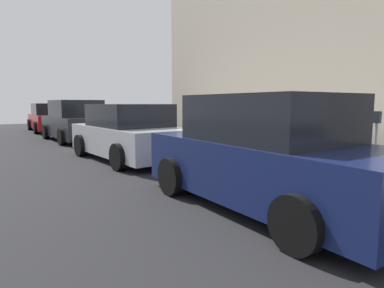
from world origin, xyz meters
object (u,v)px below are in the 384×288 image
(suitcase_black_0, at_px, (319,156))
(suitcase_silver_2, at_px, (282,152))
(suitcase_olive_3, at_px, (263,146))
(bollard_post, at_px, (159,132))
(suitcase_teal_1, at_px, (299,154))
(suitcase_red_4, at_px, (246,143))
(suitcase_silver_9, at_px, (194,136))
(suitcase_olive_10, at_px, (187,138))
(parked_car_navy_0, at_px, (267,155))
(parking_meter, at_px, (376,135))
(suitcase_black_7, at_px, (210,140))
(parked_car_silver_1, at_px, (129,133))
(parked_car_charcoal_2, at_px, (76,122))
(parked_car_red_3, at_px, (50,118))
(suitcase_navy_5, at_px, (235,143))
(suitcase_maroon_6, at_px, (222,142))
(fire_hydrant, at_px, (171,131))
(suitcase_teal_8, at_px, (204,140))

(suitcase_black_0, relative_size, suitcase_silver_2, 0.89)
(suitcase_olive_3, height_order, bollard_post, suitcase_olive_3)
(suitcase_teal_1, relative_size, suitcase_red_4, 1.08)
(suitcase_silver_9, height_order, suitcase_olive_10, suitcase_silver_9)
(parked_car_navy_0, bearing_deg, parking_meter, -95.56)
(suitcase_black_7, bearing_deg, suitcase_red_4, -179.31)
(suitcase_teal_1, height_order, suitcase_silver_9, suitcase_silver_9)
(suitcase_olive_3, relative_size, parked_car_silver_1, 0.18)
(suitcase_silver_9, height_order, parked_car_charcoal_2, parked_car_charcoal_2)
(suitcase_olive_3, distance_m, bollard_post, 5.17)
(parked_car_red_3, bearing_deg, suitcase_navy_5, -169.37)
(suitcase_olive_3, bearing_deg, suitcase_olive_10, -0.58)
(suitcase_red_4, bearing_deg, parked_car_red_3, 9.73)
(parked_car_navy_0, bearing_deg, suitcase_olive_3, -44.95)
(suitcase_maroon_6, height_order, parked_car_charcoal_2, parked_car_charcoal_2)
(suitcase_black_7, distance_m, fire_hydrant, 2.45)
(suitcase_silver_2, xyz_separation_m, suitcase_red_4, (1.11, 0.13, 0.11))
(suitcase_olive_10, bearing_deg, suitcase_teal_8, 179.36)
(suitcase_black_0, relative_size, suitcase_teal_1, 0.82)
(suitcase_olive_3, bearing_deg, suitcase_red_4, 5.53)
(suitcase_olive_3, height_order, parked_car_red_3, parked_car_red_3)
(suitcase_teal_1, xyz_separation_m, suitcase_teal_8, (3.66, -0.03, -0.03))
(suitcase_olive_3, height_order, suitcase_red_4, suitcase_red_4)
(suitcase_navy_5, bearing_deg, suitcase_red_4, 168.18)
(suitcase_red_4, xyz_separation_m, suitcase_black_7, (1.53, 0.02, -0.06))
(suitcase_black_0, bearing_deg, parked_car_charcoal_2, 13.13)
(suitcase_silver_2, relative_size, fire_hydrant, 0.99)
(suitcase_silver_9, xyz_separation_m, suitcase_olive_10, (0.52, -0.07, -0.10))
(suitcase_olive_3, relative_size, suitcase_black_7, 1.12)
(suitcase_teal_1, height_order, suitcase_maroon_6, suitcase_maroon_6)
(suitcase_navy_5, bearing_deg, suitcase_silver_2, -179.29)
(suitcase_olive_3, xyz_separation_m, suitcase_navy_5, (1.09, -0.06, -0.05))
(suitcase_red_4, relative_size, suitcase_maroon_6, 0.89)
(parked_car_silver_1, relative_size, parked_car_charcoal_2, 0.98)
(parked_car_red_3, bearing_deg, parked_car_silver_1, 180.00)
(suitcase_navy_5, xyz_separation_m, suitcase_maroon_6, (0.51, 0.05, -0.01))
(suitcase_black_0, height_order, suitcase_black_7, suitcase_black_0)
(fire_hydrant, distance_m, parked_car_red_3, 9.73)
(suitcase_silver_2, distance_m, bollard_post, 5.74)
(suitcase_silver_9, bearing_deg, suitcase_olive_3, -179.33)
(fire_hydrant, height_order, parked_car_red_3, parked_car_red_3)
(suitcase_silver_2, xyz_separation_m, fire_hydrant, (5.08, 0.08, 0.16))
(suitcase_olive_3, bearing_deg, suitcase_black_7, 1.97)
(suitcase_maroon_6, distance_m, parked_car_silver_1, 2.66)
(fire_hydrant, bearing_deg, bollard_post, 13.06)
(suitcase_black_7, bearing_deg, bollard_post, 1.37)
(suitcase_navy_5, bearing_deg, suitcase_black_7, 7.63)
(suitcase_red_4, relative_size, parking_meter, 0.64)
(suitcase_maroon_6, bearing_deg, suitcase_black_0, 179.58)
(parking_meter, bearing_deg, bollard_post, 2.94)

